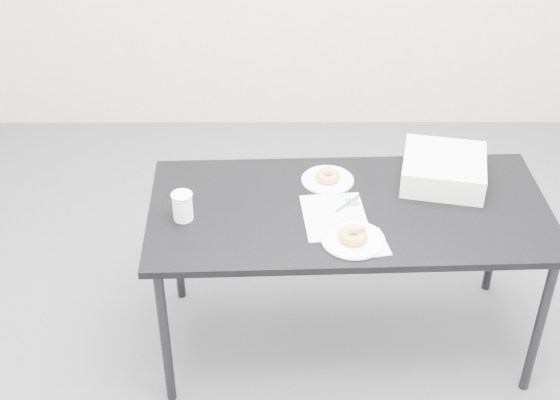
{
  "coord_description": "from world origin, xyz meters",
  "views": [
    {
      "loc": [
        -0.14,
        -2.51,
        2.54
      ],
      "look_at": [
        -0.14,
        0.02,
        0.76
      ],
      "focal_mm": 50.0,
      "sensor_mm": 36.0,
      "label": 1
    }
  ],
  "objects_px": {
    "scorecard": "(335,217)",
    "plate_far": "(328,180)",
    "pen": "(348,203)",
    "donut_far": "(328,176)",
    "bakery_box": "(444,169)",
    "coffee_cup": "(183,206)",
    "plate_near": "(353,240)",
    "table": "(349,218)",
    "donut_near": "(353,235)"
  },
  "relations": [
    {
      "from": "scorecard",
      "to": "plate_far",
      "type": "distance_m",
      "value": 0.26
    },
    {
      "from": "pen",
      "to": "donut_far",
      "type": "height_order",
      "value": "donut_far"
    },
    {
      "from": "pen",
      "to": "bakery_box",
      "type": "relative_size",
      "value": 0.43
    },
    {
      "from": "coffee_cup",
      "to": "bakery_box",
      "type": "relative_size",
      "value": 0.35
    },
    {
      "from": "scorecard",
      "to": "plate_near",
      "type": "xyz_separation_m",
      "value": [
        0.06,
        -0.15,
        0.01
      ]
    },
    {
      "from": "plate_far",
      "to": "coffee_cup",
      "type": "xyz_separation_m",
      "value": [
        -0.58,
        -0.27,
        0.06
      ]
    },
    {
      "from": "table",
      "to": "coffee_cup",
      "type": "relative_size",
      "value": 13.94
    },
    {
      "from": "table",
      "to": "bakery_box",
      "type": "relative_size",
      "value": 4.87
    },
    {
      "from": "donut_far",
      "to": "bakery_box",
      "type": "distance_m",
      "value": 0.48
    },
    {
      "from": "donut_far",
      "to": "table",
      "type": "bearing_deg",
      "value": -68.11
    },
    {
      "from": "scorecard",
      "to": "plate_far",
      "type": "height_order",
      "value": "plate_far"
    },
    {
      "from": "table",
      "to": "coffee_cup",
      "type": "bearing_deg",
      "value": -175.55
    },
    {
      "from": "donut_near",
      "to": "donut_far",
      "type": "bearing_deg",
      "value": 100.13
    },
    {
      "from": "plate_near",
      "to": "donut_near",
      "type": "xyz_separation_m",
      "value": [
        0.0,
        0.0,
        0.02
      ]
    },
    {
      "from": "plate_far",
      "to": "donut_far",
      "type": "distance_m",
      "value": 0.02
    },
    {
      "from": "scorecard",
      "to": "plate_far",
      "type": "xyz_separation_m",
      "value": [
        -0.01,
        0.26,
        0.0
      ]
    },
    {
      "from": "plate_near",
      "to": "donut_near",
      "type": "height_order",
      "value": "donut_near"
    },
    {
      "from": "plate_far",
      "to": "scorecard",
      "type": "bearing_deg",
      "value": -86.9
    },
    {
      "from": "table",
      "to": "plate_near",
      "type": "bearing_deg",
      "value": -92.93
    },
    {
      "from": "donut_near",
      "to": "plate_far",
      "type": "xyz_separation_m",
      "value": [
        -0.07,
        0.41,
        -0.03
      ]
    },
    {
      "from": "table",
      "to": "scorecard",
      "type": "bearing_deg",
      "value": -136.18
    },
    {
      "from": "plate_near",
      "to": "scorecard",
      "type": "bearing_deg",
      "value": 111.08
    },
    {
      "from": "plate_near",
      "to": "bakery_box",
      "type": "distance_m",
      "value": 0.58
    },
    {
      "from": "pen",
      "to": "plate_far",
      "type": "distance_m",
      "value": 0.19
    },
    {
      "from": "plate_near",
      "to": "pen",
      "type": "bearing_deg",
      "value": 90.59
    },
    {
      "from": "donut_far",
      "to": "bakery_box",
      "type": "height_order",
      "value": "bakery_box"
    },
    {
      "from": "table",
      "to": "donut_far",
      "type": "distance_m",
      "value": 0.22
    },
    {
      "from": "pen",
      "to": "donut_far",
      "type": "bearing_deg",
      "value": 63.74
    },
    {
      "from": "pen",
      "to": "plate_near",
      "type": "height_order",
      "value": "pen"
    },
    {
      "from": "table",
      "to": "scorecard",
      "type": "relative_size",
      "value": 5.26
    },
    {
      "from": "plate_near",
      "to": "donut_far",
      "type": "relative_size",
      "value": 2.34
    },
    {
      "from": "plate_near",
      "to": "bakery_box",
      "type": "relative_size",
      "value": 0.72
    },
    {
      "from": "coffee_cup",
      "to": "bakery_box",
      "type": "distance_m",
      "value": 1.09
    },
    {
      "from": "donut_near",
      "to": "coffee_cup",
      "type": "height_order",
      "value": "coffee_cup"
    },
    {
      "from": "bakery_box",
      "to": "pen",
      "type": "bearing_deg",
      "value": -145.09
    },
    {
      "from": "scorecard",
      "to": "bakery_box",
      "type": "bearing_deg",
      "value": 23.4
    },
    {
      "from": "scorecard",
      "to": "bakery_box",
      "type": "height_order",
      "value": "bakery_box"
    },
    {
      "from": "bakery_box",
      "to": "donut_near",
      "type": "bearing_deg",
      "value": -122.87
    },
    {
      "from": "table",
      "to": "plate_near",
      "type": "xyz_separation_m",
      "value": [
        -0.0,
        -0.22,
        0.06
      ]
    },
    {
      "from": "pen",
      "to": "donut_far",
      "type": "distance_m",
      "value": 0.19
    },
    {
      "from": "table",
      "to": "plate_far",
      "type": "bearing_deg",
      "value": 109.9
    },
    {
      "from": "bakery_box",
      "to": "coffee_cup",
      "type": "bearing_deg",
      "value": -154.09
    },
    {
      "from": "scorecard",
      "to": "coffee_cup",
      "type": "bearing_deg",
      "value": 175.49
    },
    {
      "from": "donut_near",
      "to": "bakery_box",
      "type": "bearing_deg",
      "value": 45.28
    },
    {
      "from": "scorecard",
      "to": "coffee_cup",
      "type": "distance_m",
      "value": 0.6
    },
    {
      "from": "donut_far",
      "to": "coffee_cup",
      "type": "bearing_deg",
      "value": -155.31
    },
    {
      "from": "plate_near",
      "to": "donut_far",
      "type": "xyz_separation_m",
      "value": [
        -0.07,
        0.41,
        0.02
      ]
    },
    {
      "from": "scorecard",
      "to": "coffee_cup",
      "type": "relative_size",
      "value": 2.65
    },
    {
      "from": "table",
      "to": "plate_near",
      "type": "relative_size",
      "value": 6.76
    },
    {
      "from": "pen",
      "to": "plate_near",
      "type": "bearing_deg",
      "value": -137.79
    }
  ]
}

